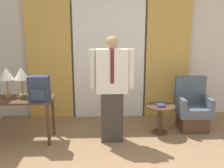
# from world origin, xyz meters

# --- Properties ---
(wall_back) EXTENTS (10.00, 0.06, 2.70)m
(wall_back) POSITION_xyz_m (0.00, 3.22, 1.35)
(wall_back) COLOR silver
(wall_back) RESTS_ON ground_plane
(curtain_sheer_center) EXTENTS (1.41, 0.06, 2.58)m
(curtain_sheer_center) POSITION_xyz_m (0.00, 3.09, 1.29)
(curtain_sheer_center) COLOR white
(curtain_sheer_center) RESTS_ON ground_plane
(curtain_drape_left) EXTENTS (0.88, 0.06, 2.58)m
(curtain_drape_left) POSITION_xyz_m (-1.19, 3.09, 1.29)
(curtain_drape_left) COLOR gold
(curtain_drape_left) RESTS_ON ground_plane
(curtain_drape_right) EXTENTS (0.88, 0.06, 2.58)m
(curtain_drape_right) POSITION_xyz_m (1.19, 3.09, 1.29)
(curtain_drape_right) COLOR gold
(curtain_drape_right) RESTS_ON ground_plane
(desk) EXTENTS (1.27, 0.52, 0.72)m
(desk) POSITION_xyz_m (-1.57, 1.99, 0.61)
(desk) COLOR #4C3323
(desk) RESTS_ON ground_plane
(table_lamp_left) EXTENTS (0.24, 0.24, 0.48)m
(table_lamp_left) POSITION_xyz_m (-1.69, 2.11, 1.09)
(table_lamp_left) COLOR #9E7F47
(table_lamp_left) RESTS_ON desk
(table_lamp_right) EXTENTS (0.24, 0.24, 0.48)m
(table_lamp_right) POSITION_xyz_m (-1.45, 2.11, 1.09)
(table_lamp_right) COLOR #9E7F47
(table_lamp_right) RESTS_ON desk
(backpack) EXTENTS (0.30, 0.24, 0.39)m
(backpack) POSITION_xyz_m (-1.11, 1.86, 0.91)
(backpack) COLOR #2D384C
(backpack) RESTS_ON desk
(person) EXTENTS (0.71, 0.23, 1.71)m
(person) POSITION_xyz_m (0.01, 1.93, 0.92)
(person) COLOR #38332D
(person) RESTS_ON ground_plane
(armchair) EXTENTS (0.56, 0.53, 0.95)m
(armchair) POSITION_xyz_m (1.49, 2.36, 0.35)
(armchair) COLOR #4C3323
(armchair) RESTS_ON ground_plane
(side_table) EXTENTS (0.50, 0.50, 0.51)m
(side_table) POSITION_xyz_m (0.86, 2.19, 0.35)
(side_table) COLOR #4C3323
(side_table) RESTS_ON ground_plane
(book) EXTENTS (0.14, 0.21, 0.03)m
(book) POSITION_xyz_m (0.86, 2.18, 0.53)
(book) COLOR #2D334C
(book) RESTS_ON side_table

